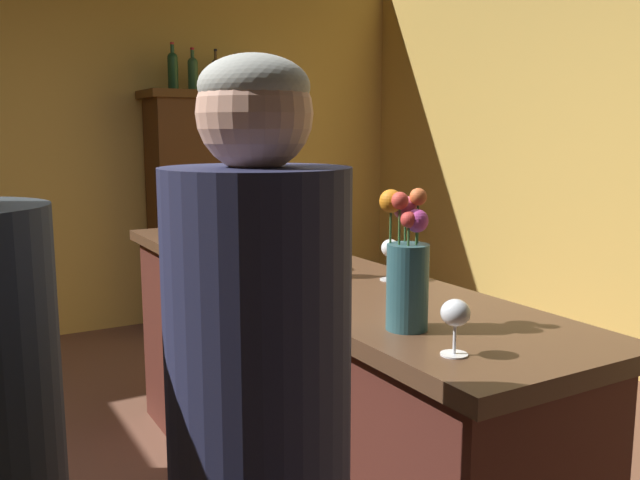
% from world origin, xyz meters
% --- Properties ---
extents(wall_back, '(5.71, 0.12, 2.99)m').
position_xyz_m(wall_back, '(0.00, 2.99, 1.50)').
color(wall_back, gold).
rests_on(wall_back, ground).
extents(bar_counter, '(0.62, 2.65, 1.02)m').
position_xyz_m(bar_counter, '(0.28, -0.10, 0.51)').
color(bar_counter, '#53241D').
rests_on(bar_counter, ground).
extents(display_cabinet, '(0.96, 0.46, 1.84)m').
position_xyz_m(display_cabinet, '(0.96, 2.67, 0.96)').
color(display_cabinet, '#452610').
rests_on(display_cabinet, ground).
extents(wine_bottle_chardonnay, '(0.06, 0.06, 0.29)m').
position_xyz_m(wine_bottle_chardonnay, '(0.30, 0.99, 1.14)').
color(wine_bottle_chardonnay, '#225034').
rests_on(wine_bottle_chardonnay, bar_counter).
extents(wine_bottle_merlot, '(0.08, 0.08, 0.33)m').
position_xyz_m(wine_bottle_merlot, '(0.20, -0.26, 1.16)').
color(wine_bottle_merlot, black).
rests_on(wine_bottle_merlot, bar_counter).
extents(wine_bottle_malbec, '(0.07, 0.07, 0.34)m').
position_xyz_m(wine_bottle_malbec, '(0.43, 0.66, 1.16)').
color(wine_bottle_malbec, '#1D2138').
rests_on(wine_bottle_malbec, bar_counter).
extents(wine_bottle_pinot, '(0.06, 0.06, 0.32)m').
position_xyz_m(wine_bottle_pinot, '(0.12, 0.94, 1.15)').
color(wine_bottle_pinot, '#433320').
rests_on(wine_bottle_pinot, bar_counter).
extents(wine_bottle_riesling, '(0.07, 0.07, 0.32)m').
position_xyz_m(wine_bottle_riesling, '(0.24, 0.44, 1.15)').
color(wine_bottle_riesling, '#44321B').
rests_on(wine_bottle_riesling, bar_counter).
extents(wine_glass_front, '(0.07, 0.07, 0.15)m').
position_xyz_m(wine_glass_front, '(0.45, -0.46, 1.12)').
color(wine_glass_front, white).
rests_on(wine_glass_front, bar_counter).
extents(wine_glass_mid, '(0.07, 0.07, 0.14)m').
position_xyz_m(wine_glass_mid, '(0.10, -1.20, 1.11)').
color(wine_glass_mid, white).
rests_on(wine_glass_mid, bar_counter).
extents(wine_glass_rear, '(0.07, 0.07, 0.16)m').
position_xyz_m(wine_glass_rear, '(0.26, 0.19, 1.13)').
color(wine_glass_rear, white).
rests_on(wine_glass_rear, bar_counter).
extents(wine_glass_spare, '(0.08, 0.08, 0.15)m').
position_xyz_m(wine_glass_spare, '(0.15, 0.80, 1.12)').
color(wine_glass_spare, white).
rests_on(wine_glass_spare, bar_counter).
extents(flower_arrangement, '(0.12, 0.13, 0.37)m').
position_xyz_m(flower_arrangement, '(0.13, -0.97, 1.19)').
color(flower_arrangement, '#2F5B63').
rests_on(flower_arrangement, bar_counter).
extents(cheese_plate, '(0.15, 0.15, 0.01)m').
position_xyz_m(cheese_plate, '(0.37, -0.20, 1.02)').
color(cheese_plate, white).
rests_on(cheese_plate, bar_counter).
extents(display_bottle_left, '(0.08, 0.08, 0.35)m').
position_xyz_m(display_bottle_left, '(0.71, 2.67, 2.00)').
color(display_bottle_left, '#193F21').
rests_on(display_bottle_left, display_cabinet).
extents(display_bottle_midleft, '(0.08, 0.08, 0.32)m').
position_xyz_m(display_bottle_midleft, '(0.86, 2.67, 1.98)').
color(display_bottle_midleft, '#2C522E').
rests_on(display_bottle_midleft, display_cabinet).
extents(display_bottle_center, '(0.07, 0.07, 0.32)m').
position_xyz_m(display_bottle_center, '(1.05, 2.67, 1.98)').
color(display_bottle_center, '#4C3517').
rests_on(display_bottle_center, display_cabinet).
extents(display_bottle_midright, '(0.07, 0.07, 0.30)m').
position_xyz_m(display_bottle_midright, '(1.21, 2.67, 1.98)').
color(display_bottle_midright, '#133822').
rests_on(display_bottle_midright, display_cabinet).
extents(patron_in_navy, '(0.34, 0.34, 1.67)m').
position_xyz_m(patron_in_navy, '(-0.44, -1.28, 0.92)').
color(patron_in_navy, '#496F52').
rests_on(patron_in_navy, ground).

